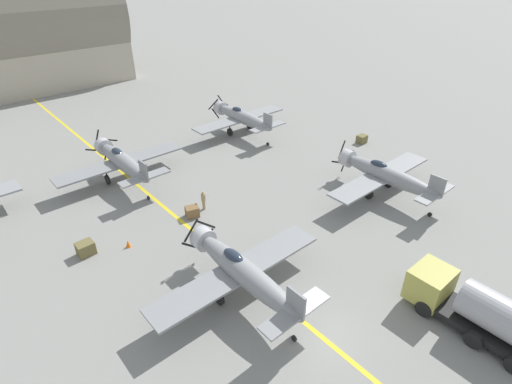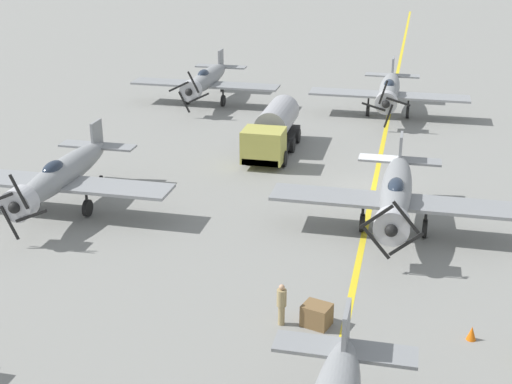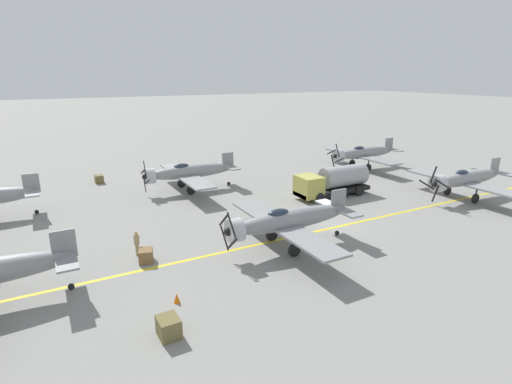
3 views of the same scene
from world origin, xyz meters
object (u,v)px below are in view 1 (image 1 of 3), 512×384
at_px(hangar, 4,32).
at_px(supply_crate_outboard, 192,212).
at_px(airplane_mid_right, 385,174).
at_px(supply_crate_mid_lane, 86,248).
at_px(fuel_tanker, 480,311).
at_px(ground_crew_walking, 203,199).
at_px(supply_crate_by_tanker, 362,139).
at_px(traffic_cone, 128,244).
at_px(airplane_far_right, 242,117).
at_px(airplane_mid_center, 241,270).
at_px(airplane_far_center, 122,161).

bearing_deg(hangar, supply_crate_outboard, -89.32).
distance_m(airplane_mid_right, hangar, 59.43).
distance_m(airplane_mid_right, supply_crate_mid_lane, 24.59).
bearing_deg(supply_crate_outboard, fuel_tanker, -73.85).
bearing_deg(hangar, fuel_tanker, -84.72).
distance_m(ground_crew_walking, supply_crate_outboard, 1.43).
height_order(supply_crate_by_tanker, hangar, hangar).
height_order(ground_crew_walking, traffic_cone, ground_crew_walking).
bearing_deg(hangar, airplane_mid_right, -75.17).
height_order(airplane_far_right, supply_crate_by_tanker, airplane_far_right).
bearing_deg(hangar, ground_crew_walking, -87.78).
bearing_deg(supply_crate_by_tanker, supply_crate_mid_lane, 178.00).
bearing_deg(airplane_mid_right, ground_crew_walking, 130.33).
distance_m(airplane_mid_center, fuel_tanker, 13.51).
xyz_separation_m(airplane_far_center, supply_crate_by_tanker, (23.88, -9.32, -1.57)).
distance_m(supply_crate_outboard, hangar, 49.68).
height_order(ground_crew_walking, supply_crate_mid_lane, ground_crew_walking).
xyz_separation_m(supply_crate_by_tanker, traffic_cone, (-28.08, -0.14, -0.17)).
distance_m(ground_crew_walking, supply_crate_by_tanker, 21.07).
relative_size(airplane_mid_center, supply_crate_by_tanker, 11.32).
relative_size(airplane_far_center, traffic_cone, 21.82).
xyz_separation_m(airplane_far_right, hangar, (-14.50, 38.30, 6.14)).
bearing_deg(traffic_cone, airplane_far_right, 29.38).
relative_size(airplane_mid_center, supply_crate_mid_lane, 10.37).
bearing_deg(airplane_mid_right, supply_crate_by_tanker, 27.84).
bearing_deg(airplane_far_center, traffic_cone, -115.17).
height_order(airplane_far_right, fuel_tanker, airplane_far_right).
bearing_deg(fuel_tanker, hangar, 95.28).
bearing_deg(fuel_tanker, airplane_mid_center, 127.63).
height_order(airplane_mid_center, supply_crate_by_tanker, airplane_mid_center).
height_order(traffic_cone, hangar, hangar).
bearing_deg(supply_crate_by_tanker, airplane_mid_center, -159.62).
xyz_separation_m(fuel_tanker, ground_crew_walking, (-4.49, 20.30, -0.58)).
relative_size(fuel_tanker, ground_crew_walking, 4.67).
xyz_separation_m(supply_crate_by_tanker, hangar, (-22.96, 49.21, 7.71)).
relative_size(airplane_mid_center, fuel_tanker, 1.50).
height_order(airplane_far_center, airplane_far_right, airplane_far_center).
relative_size(airplane_mid_right, airplane_far_center, 1.00).
height_order(supply_crate_mid_lane, traffic_cone, supply_crate_mid_lane).
distance_m(fuel_tanker, ground_crew_walking, 20.80).
xyz_separation_m(fuel_tanker, traffic_cone, (-11.51, 19.78, -1.24)).
bearing_deg(hangar, supply_crate_mid_lane, -99.10).
distance_m(airplane_mid_center, hangar, 58.78).
xyz_separation_m(airplane_mid_right, supply_crate_outboard, (-14.54, 8.06, -1.58)).
height_order(airplane_far_center, supply_crate_by_tanker, airplane_far_center).
distance_m(fuel_tanker, hangar, 69.74).
relative_size(airplane_far_right, traffic_cone, 21.82).
xyz_separation_m(supply_crate_outboard, traffic_cone, (-5.70, -0.27, -0.16)).
height_order(airplane_mid_center, airplane_far_center, airplane_far_center).
distance_m(fuel_tanker, traffic_cone, 22.91).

